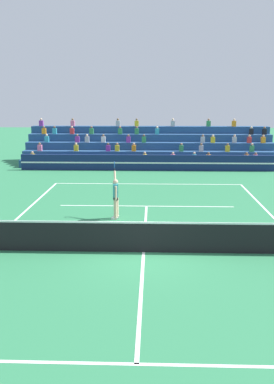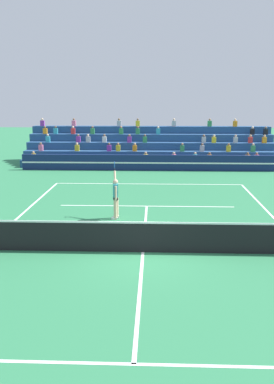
# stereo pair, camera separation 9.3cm
# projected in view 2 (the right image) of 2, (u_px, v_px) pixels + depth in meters

# --- Properties ---
(ground_plane) EXTENTS (120.00, 120.00, 0.00)m
(ground_plane) POSITION_uv_depth(u_px,v_px,m) (143.00, 252.00, 15.05)
(ground_plane) COLOR #2D7A4C
(court_lines) EXTENTS (11.10, 23.90, 0.01)m
(court_lines) POSITION_uv_depth(u_px,v_px,m) (143.00, 252.00, 15.05)
(court_lines) COLOR white
(court_lines) RESTS_ON ground
(tennis_net) EXTENTS (12.00, 0.10, 1.10)m
(tennis_net) POSITION_uv_depth(u_px,v_px,m) (143.00, 237.00, 14.93)
(tennis_net) COLOR black
(tennis_net) RESTS_ON ground
(sponsor_banner_wall) EXTENTS (18.00, 0.26, 1.10)m
(sponsor_banner_wall) POSITION_uv_depth(u_px,v_px,m) (150.00, 163.00, 31.39)
(sponsor_banner_wall) COLOR navy
(sponsor_banner_wall) RESTS_ON ground
(bleacher_stand) EXTENTS (18.91, 4.75, 3.38)m
(bleacher_stand) POSITION_uv_depth(u_px,v_px,m) (150.00, 150.00, 35.00)
(bleacher_stand) COLOR navy
(bleacher_stand) RESTS_ON ground
(tennis_player) EXTENTS (0.32, 1.16, 2.43)m
(tennis_player) POSITION_uv_depth(u_px,v_px,m) (116.00, 196.00, 18.98)
(tennis_player) COLOR beige
(tennis_player) RESTS_ON ground
(tennis_ball) EXTENTS (0.07, 0.07, 0.07)m
(tennis_ball) POSITION_uv_depth(u_px,v_px,m) (86.00, 229.00, 17.50)
(tennis_ball) COLOR #C6DB33
(tennis_ball) RESTS_ON ground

